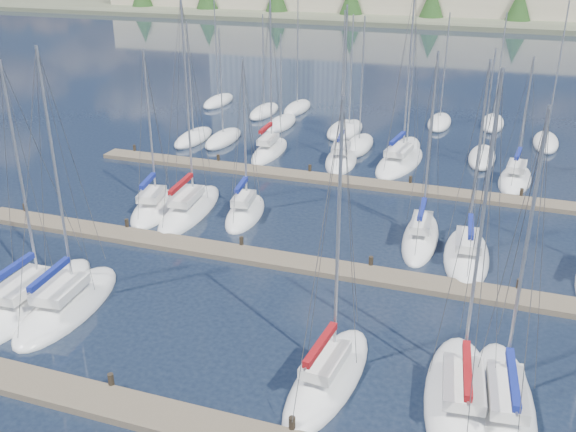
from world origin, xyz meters
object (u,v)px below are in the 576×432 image
(sailboat_p, at_px, (400,162))
(sailboat_n, at_px, (270,151))
(sailboat_l, at_px, (466,255))
(sailboat_f, at_px, (503,408))
(sailboat_b, at_px, (32,300))
(sailboat_i, at_px, (190,209))
(sailboat_c, at_px, (68,305))
(sailboat_k, at_px, (420,237))
(sailboat_h, at_px, (154,208))
(sailboat_j, at_px, (245,213))
(sailboat_e, at_px, (460,399))
(sailboat_o, at_px, (341,160))
(sailboat_q, at_px, (515,179))
(sailboat_d, at_px, (328,377))

(sailboat_p, distance_m, sailboat_n, 11.36)
(sailboat_l, bearing_deg, sailboat_f, -83.49)
(sailboat_l, distance_m, sailboat_b, 24.48)
(sailboat_i, bearing_deg, sailboat_p, 46.29)
(sailboat_c, height_order, sailboat_k, sailboat_c)
(sailboat_h, distance_m, sailboat_l, 21.12)
(sailboat_f, distance_m, sailboat_j, 22.84)
(sailboat_i, distance_m, sailboat_e, 24.13)
(sailboat_f, bearing_deg, sailboat_i, 140.76)
(sailboat_l, bearing_deg, sailboat_j, 169.79)
(sailboat_l, relative_size, sailboat_j, 1.09)
(sailboat_c, height_order, sailboat_j, sailboat_c)
(sailboat_h, bearing_deg, sailboat_k, -7.81)
(sailboat_p, distance_m, sailboat_c, 30.66)
(sailboat_f, xyz_separation_m, sailboat_n, (-20.59, 28.18, 0.02))
(sailboat_b, xyz_separation_m, sailboat_e, (21.82, -0.68, 0.01))
(sailboat_p, bearing_deg, sailboat_l, -59.78)
(sailboat_j, xyz_separation_m, sailboat_e, (15.71, -14.88, -0.01))
(sailboat_b, bearing_deg, sailboat_j, 64.93)
(sailboat_i, relative_size, sailboat_e, 1.05)
(sailboat_f, height_order, sailboat_k, sailboat_f)
(sailboat_l, xyz_separation_m, sailboat_e, (0.86, -13.32, 0.00))
(sailboat_i, xyz_separation_m, sailboat_o, (7.17, 13.80, 0.00))
(sailboat_f, xyz_separation_m, sailboat_b, (-23.48, 0.64, -0.01))
(sailboat_i, relative_size, sailboat_n, 1.11)
(sailboat_f, distance_m, sailboat_o, 31.23)
(sailboat_f, bearing_deg, sailboat_j, 133.89)
(sailboat_p, relative_size, sailboat_l, 1.23)
(sailboat_b, bearing_deg, sailboat_i, 78.63)
(sailboat_i, distance_m, sailboat_q, 25.19)
(sailboat_d, distance_m, sailboat_k, 15.41)
(sailboat_q, height_order, sailboat_o, sailboat_o)
(sailboat_h, height_order, sailboat_o, sailboat_o)
(sailboat_d, height_order, sailboat_k, sailboat_d)
(sailboat_d, distance_m, sailboat_f, 7.17)
(sailboat_o, xyz_separation_m, sailboat_e, (12.37, -27.95, -0.01))
(sailboat_c, xyz_separation_m, sailboat_j, (4.07, 13.94, 0.01))
(sailboat_n, xyz_separation_m, sailboat_e, (18.93, -28.22, -0.02))
(sailboat_p, relative_size, sailboat_i, 1.01)
(sailboat_j, bearing_deg, sailboat_q, 28.33)
(sailboat_i, height_order, sailboat_o, sailboat_i)
(sailboat_k, relative_size, sailboat_b, 0.94)
(sailboat_k, xyz_separation_m, sailboat_e, (3.81, -14.92, -0.01))
(sailboat_q, height_order, sailboat_j, sailboat_j)
(sailboat_f, xyz_separation_m, sailboat_e, (-1.66, -0.04, 0.00))
(sailboat_j, bearing_deg, sailboat_p, 51.86)
(sailboat_h, distance_m, sailboat_i, 2.50)
(sailboat_n, relative_size, sailboat_l, 1.10)
(sailboat_d, relative_size, sailboat_n, 0.96)
(sailboat_p, height_order, sailboat_o, sailboat_p)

